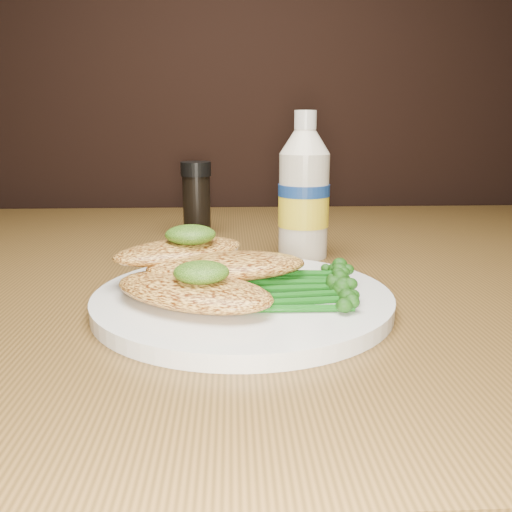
{
  "coord_description": "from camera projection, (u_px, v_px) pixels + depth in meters",
  "views": [
    {
      "loc": [
        0.01,
        0.46,
        0.91
      ],
      "look_at": [
        0.03,
        0.93,
        0.79
      ],
      "focal_mm": 37.85,
      "sensor_mm": 36.0,
      "label": 1
    }
  ],
  "objects": [
    {
      "name": "pepper_grinder",
      "position": [
        197.0,
        199.0,
        0.75
      ],
      "size": [
        0.04,
        0.04,
        0.1
      ],
      "primitive_type": null,
      "rotation": [
        0.0,
        0.0,
        -0.05
      ],
      "color": "black",
      "rests_on": "dining_table"
    },
    {
      "name": "pesto_front",
      "position": [
        201.0,
        272.0,
        0.42
      ],
      "size": [
        0.05,
        0.05,
        0.02
      ],
      "primitive_type": "ellipsoid",
      "rotation": [
        0.0,
        0.0,
        -0.13
      ],
      "color": "black",
      "rests_on": "chicken_front"
    },
    {
      "name": "mayo_bottle",
      "position": [
        304.0,
        185.0,
        0.62
      ],
      "size": [
        0.08,
        0.08,
        0.17
      ],
      "primitive_type": null,
      "rotation": [
        0.0,
        0.0,
        -0.42
      ],
      "color": "beige",
      "rests_on": "dining_table"
    },
    {
      "name": "plate",
      "position": [
        243.0,
        299.0,
        0.46
      ],
      "size": [
        0.26,
        0.26,
        0.01
      ],
      "primitive_type": "cylinder",
      "color": "white",
      "rests_on": "dining_table"
    },
    {
      "name": "broccolini_bundle",
      "position": [
        290.0,
        283.0,
        0.46
      ],
      "size": [
        0.12,
        0.09,
        0.02
      ],
      "primitive_type": null,
      "rotation": [
        0.0,
        0.0,
        0.0
      ],
      "color": "#125312",
      "rests_on": "plate"
    },
    {
      "name": "pesto_back",
      "position": [
        190.0,
        235.0,
        0.49
      ],
      "size": [
        0.05,
        0.05,
        0.02
      ],
      "primitive_type": "ellipsoid",
      "rotation": [
        0.0,
        0.0,
        -0.11
      ],
      "color": "black",
      "rests_on": "chicken_back"
    },
    {
      "name": "chicken_front",
      "position": [
        193.0,
        291.0,
        0.43
      ],
      "size": [
        0.16,
        0.14,
        0.02
      ],
      "primitive_type": "ellipsoid",
      "rotation": [
        0.0,
        0.0,
        -0.56
      ],
      "color": "#EFAF4C",
      "rests_on": "plate"
    },
    {
      "name": "chicken_mid",
      "position": [
        227.0,
        266.0,
        0.47
      ],
      "size": [
        0.15,
        0.09,
        0.02
      ],
      "primitive_type": "ellipsoid",
      "rotation": [
        0.0,
        0.0,
        0.14
      ],
      "color": "#EFAF4C",
      "rests_on": "plate"
    },
    {
      "name": "chicken_back",
      "position": [
        180.0,
        251.0,
        0.5
      ],
      "size": [
        0.14,
        0.12,
        0.02
      ],
      "primitive_type": "ellipsoid",
      "rotation": [
        0.0,
        0.0,
        0.54
      ],
      "color": "#EFAF4C",
      "rests_on": "plate"
    }
  ]
}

